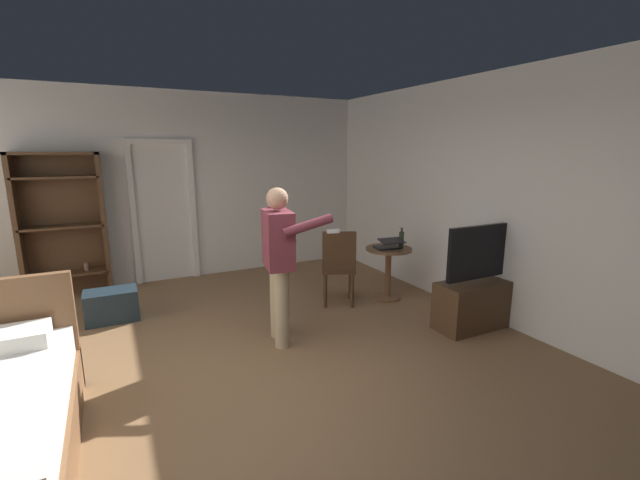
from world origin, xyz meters
The scene contains 12 objects.
ground_plane centered at (0.00, 0.00, 0.00)m, with size 7.47×7.47×0.00m, color olive.
wall_back centered at (0.00, 3.46, 1.42)m, with size 6.16×0.12×2.83m, color silver.
wall_right centered at (3.02, 0.00, 1.42)m, with size 0.12×7.03×2.83m, color silver.
doorway_frame centered at (-0.24, 3.38, 1.22)m, with size 0.93×0.08×2.13m.
bookshelf centered at (-1.54, 3.24, 1.05)m, with size 1.05×0.32×1.95m.
tv_flatscreen centered at (2.66, -0.06, 0.35)m, with size 1.03×0.40×1.18m.
side_table centered at (2.29, 1.16, 0.47)m, with size 0.61×0.61×0.70m.
laptop centered at (2.25, 1.12, 0.75)m, with size 0.36×0.37×0.15m.
bottle_on_table centered at (2.43, 1.08, 0.82)m, with size 0.06×0.06×0.27m.
wooden_chair centered at (1.57, 1.23, 0.54)m, with size 0.56×0.56×0.99m.
person_blue_shirt centered at (0.52, 0.60, 0.94)m, with size 0.66×0.70×1.61m.
suitcase_dark centered at (-1.05, 2.01, 0.18)m, with size 0.58×0.37×0.37m, color #1E2D38.
Camera 1 is at (-0.97, -3.22, 1.97)m, focal length 23.40 mm.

